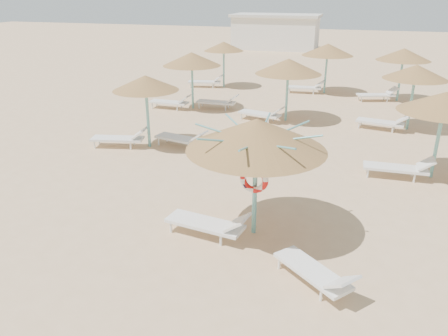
% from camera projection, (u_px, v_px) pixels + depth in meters
% --- Properties ---
extents(ground, '(120.00, 120.00, 0.00)m').
position_uv_depth(ground, '(238.00, 229.00, 10.65)').
color(ground, tan).
rests_on(ground, ground).
extents(main_palapa, '(3.16, 3.16, 2.83)m').
position_uv_depth(main_palapa, '(256.00, 135.00, 9.61)').
color(main_palapa, '#65AFAD').
rests_on(main_palapa, ground).
extents(lounger_main_a, '(2.09, 0.90, 0.73)m').
position_uv_depth(lounger_main_a, '(210.00, 224.00, 10.22)').
color(lounger_main_a, white).
rests_on(lounger_main_a, ground).
extents(lounger_main_b, '(1.77, 1.60, 0.67)m').
position_uv_depth(lounger_main_b, '(317.00, 273.00, 8.50)').
color(lounger_main_b, white).
rests_on(lounger_main_b, ground).
extents(palapa_field, '(19.33, 14.02, 2.72)m').
position_uv_depth(palapa_field, '(353.00, 70.00, 18.34)').
color(palapa_field, '#65AFAD').
rests_on(palapa_field, ground).
extents(service_hut, '(8.40, 4.40, 3.25)m').
position_uv_depth(service_hut, '(276.00, 31.00, 42.60)').
color(service_hut, silver).
rests_on(service_hut, ground).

